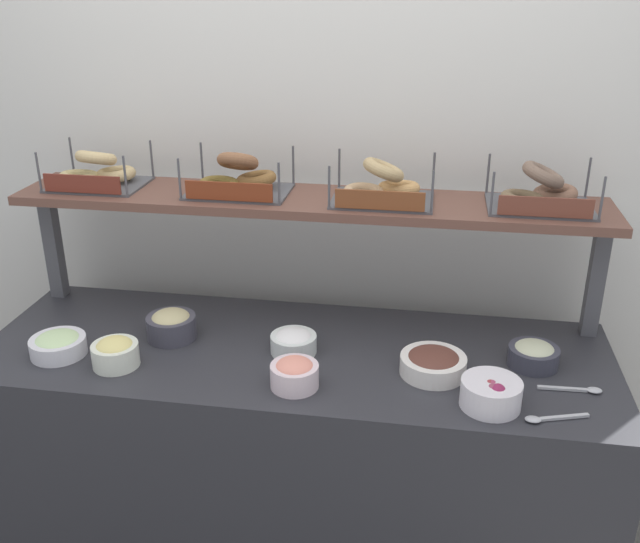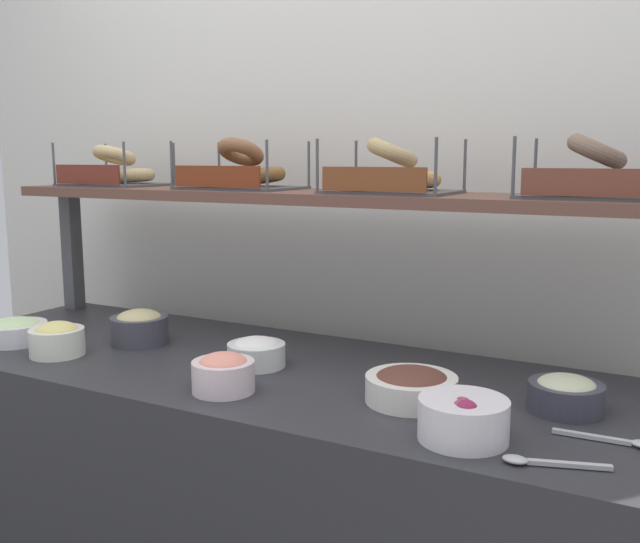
{
  "view_description": "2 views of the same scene",
  "coord_description": "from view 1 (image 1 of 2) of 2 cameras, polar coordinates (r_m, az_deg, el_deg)",
  "views": [
    {
      "loc": [
        0.4,
        -1.95,
        1.97
      ],
      "look_at": [
        0.07,
        0.08,
        1.1
      ],
      "focal_mm": 39.68,
      "sensor_mm": 36.0,
      "label": 1
    },
    {
      "loc": [
        0.96,
        -1.45,
        1.37
      ],
      "look_at": [
        0.13,
        0.09,
        1.09
      ],
      "focal_mm": 39.56,
      "sensor_mm": 36.0,
      "label": 2
    }
  ],
  "objects": [
    {
      "name": "deli_counter",
      "position": [
        2.52,
        -1.93,
        -14.78
      ],
      "size": [
        2.02,
        0.7,
        0.85
      ],
      "primitive_type": "cube",
      "color": "#2D2D33",
      "rests_on": "ground_plane"
    },
    {
      "name": "shelf_riser_left",
      "position": [
        2.76,
        -20.73,
        2.0
      ],
      "size": [
        0.05,
        0.05,
        0.4
      ],
      "primitive_type": "cube",
      "color": "#4C4C51",
      "rests_on": "deli_counter"
    },
    {
      "name": "bowl_tuna_salad",
      "position": [
        2.28,
        16.84,
        -6.41
      ],
      "size": [
        0.15,
        0.15,
        0.08
      ],
      "color": "#383845",
      "rests_on": "deli_counter"
    },
    {
      "name": "bowl_chocolate_spread",
      "position": [
        2.17,
        9.11,
        -7.29
      ],
      "size": [
        0.2,
        0.2,
        0.07
      ],
      "color": "white",
      "rests_on": "deli_counter"
    },
    {
      "name": "bagel_basket_poppy",
      "position": [
        2.34,
        17.35,
        6.02
      ],
      "size": [
        0.33,
        0.25,
        0.15
      ],
      "color": "#4C4C51",
      "rests_on": "upper_shelf"
    },
    {
      "name": "bowl_lox_spread",
      "position": [
        2.08,
        -2.07,
        -8.19
      ],
      "size": [
        0.14,
        0.14,
        0.09
      ],
      "color": "silver",
      "rests_on": "deli_counter"
    },
    {
      "name": "bowl_scallion_spread",
      "position": [
        2.39,
        -20.38,
        -5.53
      ],
      "size": [
        0.17,
        0.17,
        0.07
      ],
      "color": "white",
      "rests_on": "deli_counter"
    },
    {
      "name": "bagel_basket_sesame",
      "position": [
        2.31,
        5.04,
        6.75
      ],
      "size": [
        0.33,
        0.25,
        0.15
      ],
      "color": "#4C4C51",
      "rests_on": "upper_shelf"
    },
    {
      "name": "bowl_cream_cheese",
      "position": [
        2.26,
        -2.24,
        -5.67
      ],
      "size": [
        0.15,
        0.15,
        0.08
      ],
      "color": "white",
      "rests_on": "deli_counter"
    },
    {
      "name": "shelf_riser_right",
      "position": [
        2.46,
        21.38,
        -0.56
      ],
      "size": [
        0.05,
        0.05,
        0.4
      ],
      "primitive_type": "cube",
      "color": "#4C4C51",
      "rests_on": "deli_counter"
    },
    {
      "name": "bowl_beet_salad",
      "position": [
        2.05,
        13.64,
        -9.53
      ],
      "size": [
        0.17,
        0.17,
        0.09
      ],
      "color": "white",
      "rests_on": "deli_counter"
    },
    {
      "name": "bagel_basket_plain",
      "position": [
        2.59,
        -17.54,
        7.56
      ],
      "size": [
        0.32,
        0.25,
        0.14
      ],
      "color": "#4C4C51",
      "rests_on": "upper_shelf"
    },
    {
      "name": "bowl_egg_salad",
      "position": [
        2.27,
        -16.19,
        -6.28
      ],
      "size": [
        0.14,
        0.14,
        0.09
      ],
      "color": "white",
      "rests_on": "deli_counter"
    },
    {
      "name": "serving_spoon_near_plate",
      "position": [
        2.05,
        17.84,
        -11.21
      ],
      "size": [
        0.18,
        0.07,
        0.01
      ],
      "color": "#B7B7BC",
      "rests_on": "deli_counter"
    },
    {
      "name": "upper_shelf",
      "position": [
        2.36,
        -0.94,
        5.68
      ],
      "size": [
        1.98,
        0.32,
        0.03
      ],
      "primitive_type": "cube",
      "color": "brown",
      "rests_on": "shelf_riser_left"
    },
    {
      "name": "serving_spoon_by_edge",
      "position": [
        2.2,
        20.23,
        -8.92
      ],
      "size": [
        0.18,
        0.03,
        0.01
      ],
      "color": "#B7B7BC",
      "rests_on": "deli_counter"
    },
    {
      "name": "bagel_basket_cinnamon_raisin",
      "position": [
        2.41,
        -6.65,
        7.39
      ],
      "size": [
        0.34,
        0.24,
        0.16
      ],
      "color": "#4C4C51",
      "rests_on": "upper_shelf"
    },
    {
      "name": "back_wall",
      "position": [
        2.65,
        0.15,
        6.13
      ],
      "size": [
        3.22,
        0.06,
        2.4
      ],
      "primitive_type": "cube",
      "color": "silver",
      "rests_on": "ground_plane"
    },
    {
      "name": "bowl_hummus",
      "position": [
        2.39,
        -11.9,
        -4.2
      ],
      "size": [
        0.16,
        0.16,
        0.1
      ],
      "color": "#41404B",
      "rests_on": "deli_counter"
    }
  ]
}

